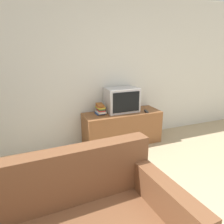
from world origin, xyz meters
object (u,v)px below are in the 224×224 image
(tv_stand, at_px, (122,128))
(television, at_px, (122,100))
(remote_on_stand, at_px, (146,111))
(book_stack, at_px, (100,109))

(tv_stand, height_order, television, television)
(television, bearing_deg, tv_stand, -106.96)
(tv_stand, distance_m, remote_on_stand, 0.53)
(book_stack, height_order, remote_on_stand, book_stack)
(book_stack, bearing_deg, tv_stand, -10.28)
(book_stack, xyz_separation_m, remote_on_stand, (0.80, -0.21, -0.08))
(television, xyz_separation_m, remote_on_stand, (0.39, -0.21, -0.20))
(tv_stand, bearing_deg, television, 73.04)
(tv_stand, relative_size, remote_on_stand, 9.09)
(television, relative_size, remote_on_stand, 3.77)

